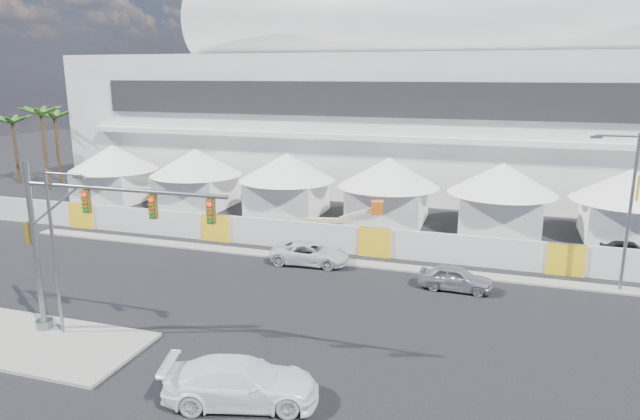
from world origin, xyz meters
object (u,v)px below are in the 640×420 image
(traffic_mast, at_px, (71,242))
(boom_lift, at_px, (323,234))
(pickup_curb, at_px, (310,253))
(pickup_near, at_px, (241,382))
(lot_car_b, at_px, (629,250))
(streetlight_curb, at_px, (627,202))
(sedan_silver, at_px, (456,278))
(streetlight_median, at_px, (56,241))

(traffic_mast, relative_size, boom_lift, 1.56)
(pickup_curb, distance_m, pickup_near, 16.28)
(lot_car_b, distance_m, streetlight_curb, 8.29)
(pickup_near, bearing_deg, streetlight_curb, -58.27)
(streetlight_curb, xyz_separation_m, boom_lift, (-18.67, 3.22, -4.36))
(sedan_silver, relative_size, traffic_mast, 0.39)
(sedan_silver, xyz_separation_m, pickup_near, (-6.73, -14.30, 0.14))
(pickup_near, distance_m, lot_car_b, 29.26)
(boom_lift, bearing_deg, lot_car_b, -3.05)
(sedan_silver, relative_size, streetlight_curb, 0.46)
(streetlight_curb, height_order, boom_lift, streetlight_curb)
(pickup_curb, xyz_separation_m, streetlight_median, (-7.69, -13.45, 3.97))
(traffic_mast, relative_size, streetlight_median, 1.34)
(lot_car_b, relative_size, boom_lift, 0.54)
(sedan_silver, distance_m, traffic_mast, 20.51)
(pickup_curb, height_order, streetlight_median, streetlight_median)
(traffic_mast, relative_size, streetlight_curb, 1.16)
(lot_car_b, xyz_separation_m, streetlight_curb, (-1.82, -6.63, 4.63))
(pickup_curb, relative_size, boom_lift, 0.75)
(traffic_mast, xyz_separation_m, streetlight_curb, (25.26, 14.23, 0.59))
(pickup_curb, distance_m, streetlight_curb, 18.85)
(pickup_curb, height_order, streetlight_curb, streetlight_curb)
(pickup_curb, bearing_deg, traffic_mast, 149.06)
(pickup_curb, xyz_separation_m, lot_car_b, (20.08, 7.51, -0.08))
(pickup_curb, height_order, lot_car_b, pickup_curb)
(traffic_mast, bearing_deg, pickup_curb, 62.34)
(sedan_silver, xyz_separation_m, boom_lift, (-9.86, 5.86, 0.19))
(pickup_curb, distance_m, lot_car_b, 21.44)
(pickup_curb, xyz_separation_m, pickup_near, (2.73, -16.05, 0.14))
(pickup_near, bearing_deg, sedan_silver, -40.92)
(pickup_curb, bearing_deg, sedan_silver, -103.76)
(traffic_mast, bearing_deg, pickup_near, -15.55)
(streetlight_curb, relative_size, boom_lift, 1.34)
(traffic_mast, height_order, streetlight_curb, streetlight_curb)
(sedan_silver, xyz_separation_m, pickup_curb, (-9.45, 1.75, 0.00))
(streetlight_median, bearing_deg, pickup_near, -14.00)
(streetlight_median, xyz_separation_m, boom_lift, (7.28, 17.56, -3.78))
(sedan_silver, bearing_deg, boom_lift, 61.40)
(pickup_curb, bearing_deg, streetlight_curb, -90.50)
(sedan_silver, height_order, streetlight_median, streetlight_median)
(sedan_silver, relative_size, boom_lift, 0.61)
(pickup_curb, xyz_separation_m, traffic_mast, (-6.99, -13.34, 3.96))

